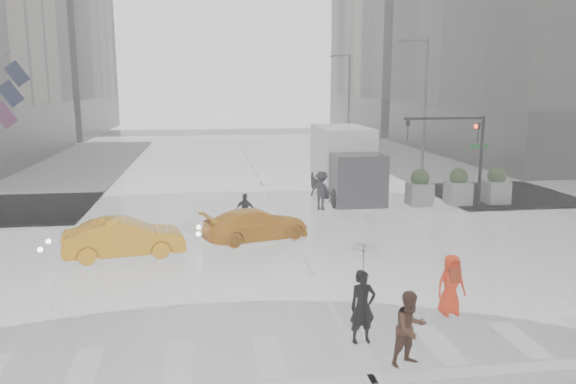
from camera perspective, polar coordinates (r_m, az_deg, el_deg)
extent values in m
plane|color=black|center=(18.86, 2.15, -7.66)|extent=(120.00, 120.00, 0.00)
cube|color=slate|center=(42.24, 24.46, 1.84)|extent=(35.00, 35.00, 0.15)
cube|color=#2E2B29|center=(80.43, 15.54, 7.78)|extent=(26.05, 26.05, 4.40)
cylinder|color=black|center=(29.06, 19.00, 2.88)|extent=(0.16, 0.16, 4.50)
cylinder|color=black|center=(28.00, 15.60, 7.22)|extent=(4.00, 0.12, 0.12)
imported|color=black|center=(28.79, 18.73, 5.74)|extent=(0.16, 0.20, 1.00)
imported|color=black|center=(27.36, 12.07, 6.25)|extent=(0.16, 0.20, 1.00)
sphere|color=#FF190C|center=(28.72, 18.59, 6.34)|extent=(0.20, 0.20, 0.20)
cube|color=#0C591C|center=(29.23, 18.82, 4.42)|extent=(0.90, 0.03, 0.22)
cylinder|color=#59595B|center=(38.36, 13.71, 8.34)|extent=(0.20, 0.20, 9.00)
cylinder|color=#59595B|center=(38.11, 12.71, 14.84)|extent=(1.80, 0.12, 0.12)
cube|color=#59595B|center=(37.80, 11.39, 14.78)|extent=(0.50, 0.22, 0.15)
cylinder|color=#59595B|center=(57.40, 6.21, 9.32)|extent=(0.20, 0.20, 9.00)
cylinder|color=#59595B|center=(57.23, 5.40, 13.64)|extent=(1.80, 0.12, 0.12)
cube|color=#59595B|center=(57.03, 4.49, 13.56)|extent=(0.50, 0.22, 0.15)
cube|color=slate|center=(28.25, 13.20, -0.21)|extent=(1.10, 1.10, 1.10)
sphere|color=black|center=(28.11, 13.27, 1.39)|extent=(0.90, 0.90, 0.90)
cube|color=slate|center=(29.04, 16.87, -0.10)|extent=(1.10, 1.10, 1.10)
sphere|color=black|center=(28.90, 16.96, 1.46)|extent=(0.90, 0.90, 0.90)
cube|color=slate|center=(29.93, 20.34, 0.01)|extent=(1.10, 1.10, 1.10)
sphere|color=black|center=(29.80, 20.45, 1.52)|extent=(0.90, 0.90, 0.90)
cube|color=maroon|center=(36.50, -26.90, 6.98)|extent=(1.54, 0.02, 1.66)
cube|color=black|center=(37.88, -26.34, 8.95)|extent=(1.54, 0.02, 1.66)
cube|color=black|center=(39.32, -25.82, 10.77)|extent=(1.54, 0.02, 1.66)
imported|color=black|center=(13.48, 7.59, -11.50)|extent=(0.70, 0.51, 1.76)
imported|color=black|center=(13.10, 7.71, -7.02)|extent=(1.09, 1.10, 0.88)
imported|color=#402316|center=(12.67, 12.30, -13.39)|extent=(0.98, 0.87, 1.67)
imported|color=red|center=(15.56, 16.23, -9.02)|extent=(0.83, 0.58, 1.63)
cube|color=#982910|center=(15.30, 16.57, -8.05)|extent=(0.29, 0.18, 0.40)
imported|color=black|center=(23.79, -4.35, -1.91)|extent=(1.01, 0.83, 1.48)
imported|color=black|center=(27.21, 3.42, 0.15)|extent=(1.37, 1.26, 1.88)
imported|color=orange|center=(20.60, -16.27, -4.51)|extent=(4.32, 2.12, 1.36)
imported|color=orange|center=(21.99, -3.25, -3.30)|extent=(4.08, 2.82, 1.22)
cube|color=white|center=(31.06, 5.49, 3.90)|extent=(2.63, 5.04, 2.96)
cube|color=#2E2E33|center=(27.83, 7.16, 1.23)|extent=(2.52, 1.97, 2.52)
cube|color=black|center=(27.71, 7.20, 2.79)|extent=(2.19, 0.99, 0.99)
cylinder|color=black|center=(27.50, 4.92, -0.70)|extent=(0.31, 0.99, 0.99)
cylinder|color=black|center=(28.10, 9.50, -0.56)|extent=(0.31, 0.99, 0.99)
cylinder|color=black|center=(29.80, 3.87, 0.22)|extent=(0.31, 0.99, 0.99)
cylinder|color=black|center=(30.37, 8.12, 0.33)|extent=(0.31, 0.99, 0.99)
cylinder|color=black|center=(32.76, 2.75, 1.20)|extent=(0.31, 0.99, 0.99)
cylinder|color=black|center=(33.27, 6.64, 1.29)|extent=(0.31, 0.99, 0.99)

